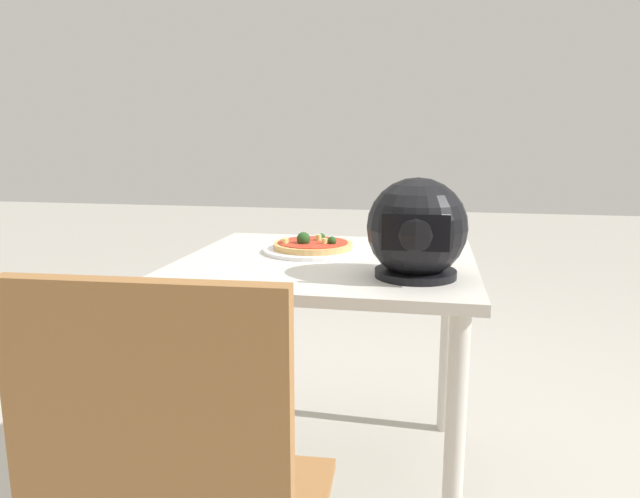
# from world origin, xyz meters

# --- Properties ---
(ground_plane) EXTENTS (14.00, 14.00, 0.00)m
(ground_plane) POSITION_xyz_m (0.00, 0.00, 0.00)
(ground_plane) COLOR #B2ADA3
(dining_table) EXTENTS (0.88, 0.83, 0.71)m
(dining_table) POSITION_xyz_m (0.00, 0.00, 0.61)
(dining_table) COLOR beige
(dining_table) RESTS_ON ground
(pizza_plate) EXTENTS (0.32, 0.32, 0.01)m
(pizza_plate) POSITION_xyz_m (0.07, -0.10, 0.72)
(pizza_plate) COLOR white
(pizza_plate) RESTS_ON dining_table
(pizza) EXTENTS (0.26, 0.26, 0.06)m
(pizza) POSITION_xyz_m (0.07, -0.10, 0.73)
(pizza) COLOR tan
(pizza) RESTS_ON pizza_plate
(motorcycle_helmet) EXTENTS (0.26, 0.26, 0.26)m
(motorcycle_helmet) POSITION_xyz_m (-0.27, 0.18, 0.84)
(motorcycle_helmet) COLOR black
(motorcycle_helmet) RESTS_ON dining_table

